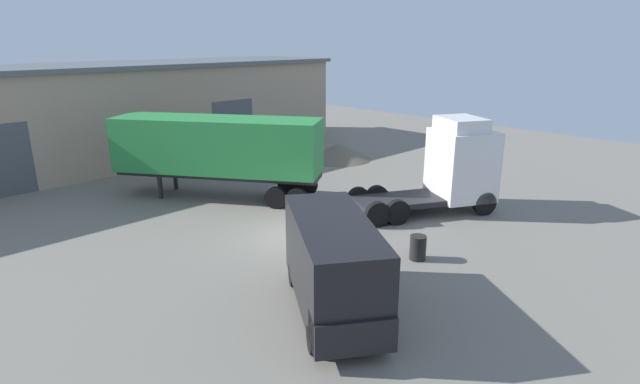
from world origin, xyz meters
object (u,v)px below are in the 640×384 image
tractor_unit_white (452,167)px  delivery_van_black (334,266)px  oil_drum (418,248)px  container_trailer_green (219,147)px  gravel_pile (338,152)px

tractor_unit_white → delivery_van_black: tractor_unit_white is taller
delivery_van_black → oil_drum: bearing=129.4°
tractor_unit_white → container_trailer_green: tractor_unit_white is taller
oil_drum → container_trailer_green: bearing=94.1°
container_trailer_green → gravel_pile: bearing=-115.7°
delivery_van_black → gravel_pile: 19.02m
tractor_unit_white → container_trailer_green: bearing=153.9°
oil_drum → delivery_van_black: bearing=-174.7°
container_trailer_green → oil_drum: (0.79, -10.99, -2.07)m
container_trailer_green → delivery_van_black: container_trailer_green is taller
tractor_unit_white → oil_drum: 6.15m
container_trailer_green → gravel_pile: (9.96, 1.47, -2.00)m
tractor_unit_white → oil_drum: tractor_unit_white is taller
tractor_unit_white → gravel_pile: tractor_unit_white is taller
container_trailer_green → delivery_van_black: bearing=126.7°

